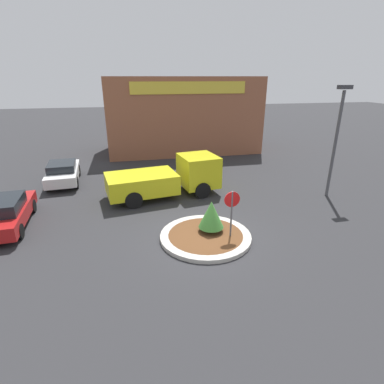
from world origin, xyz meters
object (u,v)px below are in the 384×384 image
object	(u,v)px
stop_sign	(232,207)
utility_truck	(169,178)
parked_sedan_white	(63,172)
light_pole	(337,134)
parked_sedan_red	(3,213)

from	to	relation	value
stop_sign	utility_truck	bearing A→B (deg)	108.01
parked_sedan_white	light_pole	bearing A→B (deg)	-114.80
parked_sedan_white	parked_sedan_red	bearing A→B (deg)	161.13
utility_truck	light_pole	xyz separation A→B (m)	(8.61, -1.92, 2.43)
parked_sedan_white	parked_sedan_red	size ratio (longest dim) A/B	0.99
parked_sedan_red	light_pole	size ratio (longest dim) A/B	0.75
stop_sign	parked_sedan_red	distance (m)	9.86
stop_sign	light_pole	distance (m)	7.95
stop_sign	light_pole	world-z (taller)	light_pole
stop_sign	parked_sedan_white	bearing A→B (deg)	131.53
utility_truck	parked_sedan_red	size ratio (longest dim) A/B	1.44
stop_sign	light_pole	bearing A→B (deg)	26.75
utility_truck	light_pole	distance (m)	9.15
stop_sign	utility_truck	world-z (taller)	utility_truck
utility_truck	parked_sedan_white	size ratio (longest dim) A/B	1.45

